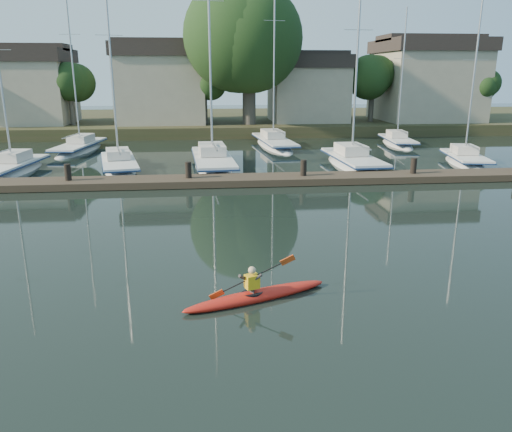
{
  "coord_description": "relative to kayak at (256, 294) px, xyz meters",
  "views": [
    {
      "loc": [
        -2.1,
        -11.44,
        5.59
      ],
      "look_at": [
        -0.56,
        3.72,
        1.2
      ],
      "focal_mm": 35.0,
      "sensor_mm": 36.0,
      "label": 1
    }
  ],
  "objects": [
    {
      "name": "ground",
      "position": [
        0.92,
        -0.18,
        -0.16
      ],
      "size": [
        160.0,
        160.0,
        0.0
      ],
      "primitive_type": "plane",
      "color": "black",
      "rests_on": "ground"
    },
    {
      "name": "sailboat_7",
      "position": [
        14.26,
        27.28,
        -0.33
      ],
      "size": [
        2.65,
        7.32,
        11.55
      ],
      "rotation": [
        0.0,
        0.0,
        -0.11
      ],
      "color": "silver",
      "rests_on": "ground"
    },
    {
      "name": "sailboat_2",
      "position": [
        -0.74,
        18.91,
        -0.36
      ],
      "size": [
        2.91,
        10.03,
        16.4
      ],
      "rotation": [
        0.0,
        0.0,
        0.06
      ],
      "color": "silver",
      "rests_on": "ground"
    },
    {
      "name": "dock",
      "position": [
        0.92,
        13.82,
        0.05
      ],
      "size": [
        34.0,
        2.0,
        1.8
      ],
      "color": "#3E3123",
      "rests_on": "ground"
    },
    {
      "name": "sailboat_0",
      "position": [
        -12.41,
        18.12,
        -0.35
      ],
      "size": [
        2.96,
        7.68,
        11.89
      ],
      "rotation": [
        0.0,
        0.0,
        -0.12
      ],
      "color": "silver",
      "rests_on": "ground"
    },
    {
      "name": "sailboat_4",
      "position": [
        15.3,
        18.42,
        -0.34
      ],
      "size": [
        3.22,
        6.77,
        11.07
      ],
      "rotation": [
        0.0,
        0.0,
        -0.2
      ],
      "color": "silver",
      "rests_on": "ground"
    },
    {
      "name": "sailboat_1",
      "position": [
        -6.37,
        18.7,
        -0.33
      ],
      "size": [
        3.62,
        8.3,
        13.19
      ],
      "rotation": [
        0.0,
        0.0,
        0.21
      ],
      "color": "silver",
      "rests_on": "ground"
    },
    {
      "name": "kayak",
      "position": [
        0.0,
        0.0,
        0.0
      ],
      "size": [
        3.95,
        1.93,
        1.29
      ],
      "rotation": [
        0.0,
        0.0,
        0.36
      ],
      "color": "#B22A0D",
      "rests_on": "ground"
    },
    {
      "name": "shore",
      "position": [
        2.53,
        40.11,
        3.07
      ],
      "size": [
        90.0,
        25.25,
        12.75
      ],
      "color": "#2D3319",
      "rests_on": "ground"
    },
    {
      "name": "sailboat_6",
      "position": [
        4.22,
        27.34,
        -0.34
      ],
      "size": [
        2.96,
        10.18,
        15.96
      ],
      "rotation": [
        0.0,
        0.0,
        0.09
      ],
      "color": "silver",
      "rests_on": "ground"
    },
    {
      "name": "sailboat_3",
      "position": [
        7.9,
        18.21,
        -0.36
      ],
      "size": [
        2.59,
        8.69,
        13.89
      ],
      "rotation": [
        0.0,
        0.0,
        0.04
      ],
      "color": "silver",
      "rests_on": "ground"
    },
    {
      "name": "sailboat_5",
      "position": [
        -10.47,
        26.41,
        -0.33
      ],
      "size": [
        3.1,
        8.69,
        14.07
      ],
      "rotation": [
        0.0,
        0.0,
        -0.13
      ],
      "color": "silver",
      "rests_on": "ground"
    }
  ]
}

